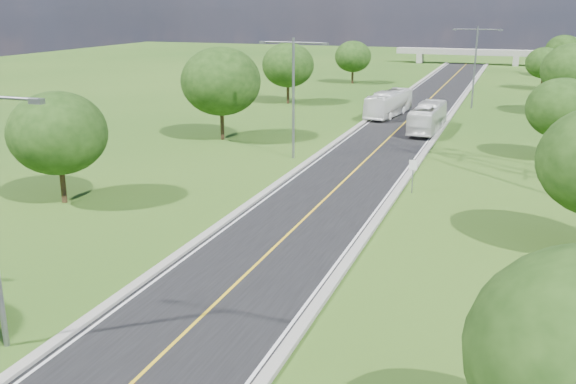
# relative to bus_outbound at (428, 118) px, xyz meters

# --- Properties ---
(ground) EXTENTS (260.00, 260.00, 0.00)m
(ground) POSITION_rel_bus_outbound_xyz_m (-2.98, -0.66, -1.47)
(ground) COLOR #224914
(ground) RESTS_ON ground
(road) EXTENTS (8.00, 150.00, 0.06)m
(road) POSITION_rel_bus_outbound_xyz_m (-2.98, 5.34, -1.44)
(road) COLOR black
(road) RESTS_ON ground
(curb_left) EXTENTS (0.50, 150.00, 0.22)m
(curb_left) POSITION_rel_bus_outbound_xyz_m (-7.23, 5.34, -1.36)
(curb_left) COLOR gray
(curb_left) RESTS_ON ground
(curb_right) EXTENTS (0.50, 150.00, 0.22)m
(curb_right) POSITION_rel_bus_outbound_xyz_m (1.27, 5.34, -1.36)
(curb_right) COLOR gray
(curb_right) RESTS_ON ground
(speed_limit_sign) EXTENTS (0.55, 0.09, 2.40)m
(speed_limit_sign) POSITION_rel_bus_outbound_xyz_m (2.22, -22.67, 0.13)
(speed_limit_sign) COLOR slate
(speed_limit_sign) RESTS_ON ground
(overpass) EXTENTS (30.00, 3.00, 3.20)m
(overpass) POSITION_rel_bus_outbound_xyz_m (-2.98, 79.34, 0.94)
(overpass) COLOR gray
(overpass) RESTS_ON ground
(streetlight_mid_left) EXTENTS (5.90, 0.25, 10.00)m
(streetlight_mid_left) POSITION_rel_bus_outbound_xyz_m (-8.98, -15.66, 4.48)
(streetlight_mid_left) COLOR slate
(streetlight_mid_left) RESTS_ON ground
(streetlight_far_right) EXTENTS (5.90, 0.25, 10.00)m
(streetlight_far_right) POSITION_rel_bus_outbound_xyz_m (3.02, 17.34, 4.48)
(streetlight_far_right) COLOR slate
(streetlight_far_right) RESTS_ON ground
(tree_lb) EXTENTS (6.30, 6.30, 7.33)m
(tree_lb) POSITION_rel_bus_outbound_xyz_m (-18.98, -32.66, 3.18)
(tree_lb) COLOR black
(tree_lb) RESTS_ON ground
(tree_lc) EXTENTS (7.56, 7.56, 8.79)m
(tree_lc) POSITION_rel_bus_outbound_xyz_m (-17.98, -10.66, 4.11)
(tree_lc) COLOR black
(tree_lc) RESTS_ON ground
(tree_ld) EXTENTS (6.72, 6.72, 7.82)m
(tree_ld) POSITION_rel_bus_outbound_xyz_m (-19.98, 13.34, 3.49)
(tree_ld) COLOR black
(tree_ld) RESTS_ON ground
(tree_le) EXTENTS (5.88, 5.88, 6.84)m
(tree_le) POSITION_rel_bus_outbound_xyz_m (-17.48, 37.34, 2.87)
(tree_le) COLOR black
(tree_le) RESTS_ON ground
(tree_rc) EXTENTS (5.88, 5.88, 6.84)m
(tree_rc) POSITION_rel_bus_outbound_xyz_m (12.02, -8.66, 2.87)
(tree_rc) COLOR black
(tree_rc) RESTS_ON ground
(tree_rd) EXTENTS (7.14, 7.14, 8.30)m
(tree_rd) POSITION_rel_bus_outbound_xyz_m (14.02, 15.34, 3.80)
(tree_rd) COLOR black
(tree_rd) RESTS_ON ground
(tree_re) EXTENTS (5.46, 5.46, 6.35)m
(tree_re) POSITION_rel_bus_outbound_xyz_m (11.52, 39.34, 2.55)
(tree_re) COLOR black
(tree_re) RESTS_ON ground
(tree_rf) EXTENTS (6.30, 6.30, 7.33)m
(tree_rf) POSITION_rel_bus_outbound_xyz_m (15.02, 59.34, 3.18)
(tree_rf) COLOR black
(tree_rf) RESTS_ON ground
(bus_outbound) EXTENTS (2.67, 10.18, 2.82)m
(bus_outbound) POSITION_rel_bus_outbound_xyz_m (0.00, 0.00, 0.00)
(bus_outbound) COLOR white
(bus_outbound) RESTS_ON road
(bus_inbound) EXTENTS (3.79, 10.55, 2.87)m
(bus_inbound) POSITION_rel_bus_outbound_xyz_m (-5.57, 7.82, 0.03)
(bus_inbound) COLOR white
(bus_inbound) RESTS_ON road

